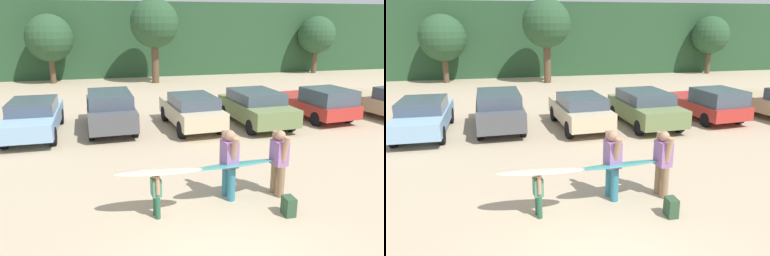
% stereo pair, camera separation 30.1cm
% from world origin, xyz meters
% --- Properties ---
extents(hillside_ridge, '(108.00, 12.00, 5.90)m').
position_xyz_m(hillside_ridge, '(0.00, 31.43, 2.95)').
color(hillside_ridge, '#284C2D').
rests_on(hillside_ridge, ground_plane).
extents(tree_ridge_back, '(3.33, 3.33, 4.91)m').
position_xyz_m(tree_ridge_back, '(-5.26, 23.85, 3.22)').
color(tree_ridge_back, brown).
rests_on(tree_ridge_back, ground_plane).
extents(tree_center_left, '(3.46, 3.46, 5.98)m').
position_xyz_m(tree_center_left, '(2.05, 22.29, 4.20)').
color(tree_center_left, brown).
rests_on(tree_center_left, ground_plane).
extents(tree_center, '(3.14, 3.14, 4.84)m').
position_xyz_m(tree_center, '(16.41, 24.41, 3.25)').
color(tree_center, brown).
rests_on(tree_center, ground_plane).
extents(parked_car_sky_blue, '(1.86, 4.65, 1.41)m').
position_xyz_m(parked_car_sky_blue, '(-4.58, 10.29, 0.75)').
color(parked_car_sky_blue, '#84ADD1').
rests_on(parked_car_sky_blue, ground_plane).
extents(parked_car_dark_gray, '(1.98, 4.57, 1.58)m').
position_xyz_m(parked_car_dark_gray, '(-1.65, 10.47, 0.85)').
color(parked_car_dark_gray, '#4C4F54').
rests_on(parked_car_dark_gray, ground_plane).
extents(parked_car_champagne, '(2.03, 4.25, 1.44)m').
position_xyz_m(parked_car_champagne, '(1.66, 9.80, 0.78)').
color(parked_car_champagne, beige).
rests_on(parked_car_champagne, ground_plane).
extents(parked_car_olive_green, '(2.14, 4.29, 1.47)m').
position_xyz_m(parked_car_olive_green, '(4.52, 9.67, 0.79)').
color(parked_car_olive_green, '#6B7F4C').
rests_on(parked_car_olive_green, ground_plane).
extents(parked_car_red, '(2.31, 4.58, 1.50)m').
position_xyz_m(parked_car_red, '(7.69, 9.98, 0.76)').
color(parked_car_red, '#B72D28').
rests_on(parked_car_red, ground_plane).
extents(person_adult, '(0.38, 0.82, 1.79)m').
position_xyz_m(person_adult, '(1.00, 3.23, 1.01)').
color(person_adult, teal).
rests_on(person_adult, ground_plane).
extents(person_child, '(0.23, 0.43, 1.11)m').
position_xyz_m(person_child, '(-0.91, 2.72, 0.63)').
color(person_child, '#26593F').
rests_on(person_child, ground_plane).
extents(person_companion, '(0.36, 0.69, 1.73)m').
position_xyz_m(person_companion, '(2.29, 3.11, 0.98)').
color(person_companion, '#8C6B4C').
rests_on(person_companion, ground_plane).
extents(surfboard_teal, '(2.26, 0.82, 0.21)m').
position_xyz_m(surfboard_teal, '(1.13, 3.10, 0.94)').
color(surfboard_teal, teal).
extents(surfboard_cream, '(2.05, 0.72, 0.13)m').
position_xyz_m(surfboard_cream, '(-0.85, 2.72, 1.10)').
color(surfboard_cream, beige).
extents(backpack_dropped, '(0.24, 0.34, 0.45)m').
position_xyz_m(backpack_dropped, '(2.06, 2.05, 0.22)').
color(backpack_dropped, '#2D4C33').
rests_on(backpack_dropped, ground_plane).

